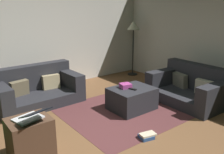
{
  "coord_description": "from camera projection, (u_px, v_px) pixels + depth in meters",
  "views": [
    {
      "loc": [
        -1.97,
        -2.4,
        1.93
      ],
      "look_at": [
        0.51,
        0.79,
        0.75
      ],
      "focal_mm": 38.65,
      "sensor_mm": 36.0,
      "label": 1
    }
  ],
  "objects": [
    {
      "name": "laptop",
      "position": [
        31.0,
        116.0,
        2.95
      ],
      "size": [
        0.42,
        0.49,
        0.19
      ],
      "color": "silver",
      "rests_on": "side_table"
    },
    {
      "name": "rear_partition",
      "position": [
        32.0,
        35.0,
        5.54
      ],
      "size": [
        6.4,
        0.12,
        2.6
      ],
      "primitive_type": "cube",
      "color": "beige",
      "rests_on": "ground_plane"
    },
    {
      "name": "ottoman",
      "position": [
        132.0,
        99.0,
        4.68
      ],
      "size": [
        0.82,
        0.65,
        0.43
      ],
      "primitive_type": "cube",
      "color": "#26262B",
      "rests_on": "ground_plane"
    },
    {
      "name": "ground_plane",
      "position": [
        118.0,
        144.0,
        3.52
      ],
      "size": [
        6.4,
        6.4,
        0.0
      ],
      "primitive_type": "plane",
      "color": "brown"
    },
    {
      "name": "couch_left",
      "position": [
        37.0,
        89.0,
        4.96
      ],
      "size": [
        1.71,
        0.95,
        0.77
      ],
      "rotation": [
        0.0,
        0.0,
        3.17
      ],
      "color": "#26262B",
      "rests_on": "ground_plane"
    },
    {
      "name": "book_stack",
      "position": [
        147.0,
        136.0,
        3.67
      ],
      "size": [
        0.27,
        0.22,
        0.08
      ],
      "color": "#2D5193",
      "rests_on": "ground_plane"
    },
    {
      "name": "tv_remote",
      "position": [
        132.0,
        89.0,
        4.53
      ],
      "size": [
        0.09,
        0.17,
        0.02
      ],
      "primitive_type": "cube",
      "rotation": [
        0.0,
        0.0,
        0.28
      ],
      "color": "black",
      "rests_on": "ottoman"
    },
    {
      "name": "corner_lamp",
      "position": [
        133.0,
        29.0,
        6.78
      ],
      "size": [
        0.36,
        0.36,
        1.55
      ],
      "color": "black",
      "rests_on": "ground_plane"
    },
    {
      "name": "area_rug",
      "position": [
        132.0,
        109.0,
        4.74
      ],
      "size": [
        2.6,
        2.0,
        0.01
      ],
      "primitive_type": "cube",
      "color": "#532A2C",
      "rests_on": "ground_plane"
    },
    {
      "name": "side_table",
      "position": [
        30.0,
        140.0,
        3.09
      ],
      "size": [
        0.52,
        0.44,
        0.58
      ],
      "primitive_type": "cube",
      "color": "#4C3323",
      "rests_on": "ground_plane"
    },
    {
      "name": "gift_box",
      "position": [
        125.0,
        86.0,
        4.62
      ],
      "size": [
        0.24,
        0.23,
        0.09
      ],
      "primitive_type": "cube",
      "rotation": [
        0.0,
        0.0,
        -0.23
      ],
      "color": "#B23F8C",
      "rests_on": "ottoman"
    },
    {
      "name": "couch_right",
      "position": [
        190.0,
        88.0,
        5.05
      ],
      "size": [
        1.0,
        1.55,
        0.77
      ],
      "rotation": [
        0.0,
        0.0,
        1.54
      ],
      "color": "#26262B",
      "rests_on": "ground_plane"
    }
  ]
}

